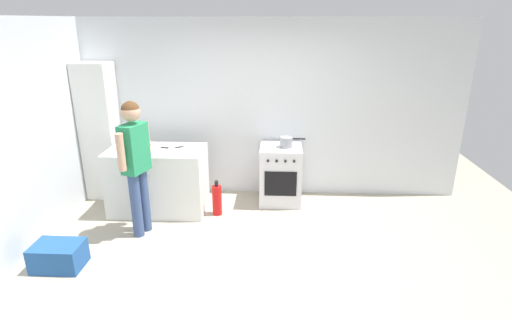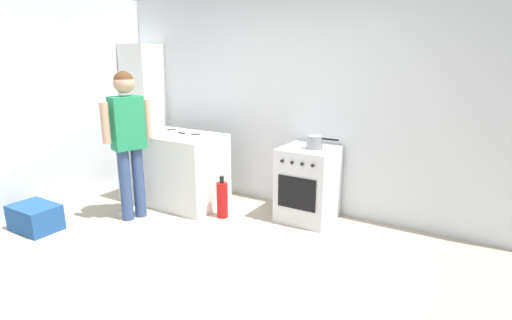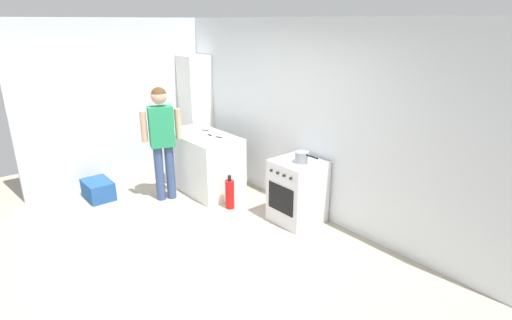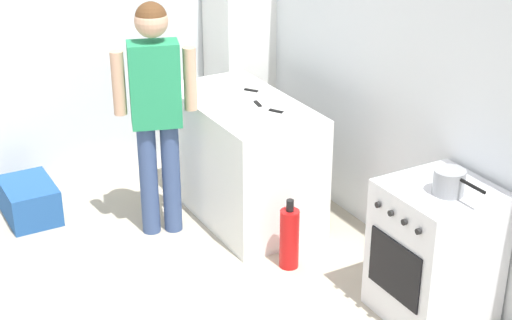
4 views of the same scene
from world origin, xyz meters
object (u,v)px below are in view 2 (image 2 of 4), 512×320
object	(u,v)px
knife_chef	(178,132)
recycling_crate_lower	(35,217)
pot	(315,142)
person	(128,133)
knife_bread	(204,134)
fire_extinguisher	(222,199)
knife_carving	(163,130)
oven_left	(308,184)
larder_cabinet	(145,115)

from	to	relation	value
knife_chef	recycling_crate_lower	xyz separation A→B (m)	(-0.74, -1.52, -0.76)
pot	person	world-z (taller)	person
pot	recycling_crate_lower	world-z (taller)	pot
knife_bread	fire_extinguisher	xyz separation A→B (m)	(0.44, -0.25, -0.69)
pot	fire_extinguisher	world-z (taller)	pot
pot	fire_extinguisher	size ratio (longest dim) A/B	0.72
knife_chef	recycling_crate_lower	world-z (taller)	knife_chef
knife_carving	oven_left	bearing A→B (deg)	7.90
knife_bread	larder_cabinet	xyz separation A→B (m)	(-1.34, 0.33, 0.10)
person	larder_cabinet	world-z (taller)	larder_cabinet
knife_bread	fire_extinguisher	distance (m)	0.85
knife_chef	knife_carving	bearing A→B (deg)	173.73
oven_left	larder_cabinet	size ratio (longest dim) A/B	0.42
knife_chef	larder_cabinet	size ratio (longest dim) A/B	0.16
fire_extinguisher	recycling_crate_lower	bearing A→B (deg)	-139.01
knife_carving	recycling_crate_lower	distance (m)	1.79
pot	knife_chef	xyz separation A→B (m)	(-1.75, -0.28, -0.02)
pot	knife_chef	distance (m)	1.77
pot	larder_cabinet	size ratio (longest dim) A/B	0.18
knife_chef	person	distance (m)	0.74
knife_bread	recycling_crate_lower	world-z (taller)	knife_bread
oven_left	person	size ratio (longest dim) A/B	0.50
knife_bread	pot	bearing A→B (deg)	8.36
recycling_crate_lower	knife_bread	bearing A→B (deg)	55.23
pot	knife_bread	world-z (taller)	pot
oven_left	knife_chef	size ratio (longest dim) A/B	2.74
fire_extinguisher	knife_carving	bearing A→B (deg)	169.05
person	pot	bearing A→B (deg)	28.91
knife_chef	larder_cabinet	xyz separation A→B (m)	(-0.97, 0.40, 0.10)
knife_chef	knife_bread	world-z (taller)	same
knife_carving	knife_chef	distance (m)	0.27
oven_left	knife_bread	bearing A→B (deg)	-170.20
oven_left	fire_extinguisher	world-z (taller)	oven_left
knife_bread	larder_cabinet	distance (m)	1.39
knife_bread	oven_left	bearing A→B (deg)	9.80
oven_left	pot	distance (m)	0.50
knife_carving	person	bearing A→B (deg)	-75.13
oven_left	knife_bread	xyz separation A→B (m)	(-1.31, -0.23, 0.48)
fire_extinguisher	recycling_crate_lower	distance (m)	2.04
recycling_crate_lower	pot	bearing A→B (deg)	35.84
fire_extinguisher	larder_cabinet	size ratio (longest dim) A/B	0.25
pot	recycling_crate_lower	xyz separation A→B (m)	(-2.48, -1.79, -0.78)
pot	knife_carving	size ratio (longest dim) A/B	1.24
oven_left	person	xyz separation A→B (m)	(-1.74, -1.03, 0.59)
fire_extinguisher	person	bearing A→B (deg)	-147.89
knife_chef	person	size ratio (longest dim) A/B	0.18
larder_cabinet	pot	bearing A→B (deg)	-2.63
person	larder_cabinet	size ratio (longest dim) A/B	0.84
oven_left	knife_carving	xyz separation A→B (m)	(-1.95, -0.27, 0.48)
knife_carving	person	size ratio (longest dim) A/B	0.17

